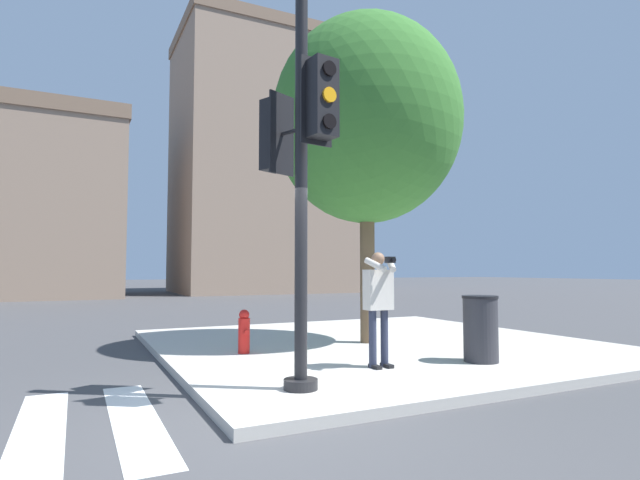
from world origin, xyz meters
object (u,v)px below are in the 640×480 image
object	(u,v)px
street_tree	(367,121)
fire_hydrant	(244,332)
person_photographer	(379,298)
trash_bin	(481,328)
traffic_signal_pole	(299,156)

from	to	relation	value
street_tree	fire_hydrant	distance (m)	4.73
street_tree	fire_hydrant	xyz separation A→B (m)	(-2.53, -0.16, -3.99)
person_photographer	street_tree	bearing A→B (deg)	62.20
fire_hydrant	person_photographer	bearing A→B (deg)	-55.68
person_photographer	trash_bin	xyz separation A→B (m)	(1.63, -0.32, -0.49)
street_tree	trash_bin	bearing A→B (deg)	-79.07
traffic_signal_pole	person_photographer	size ratio (longest dim) A/B	3.00
person_photographer	street_tree	xyz separation A→B (m)	(1.15, 2.18, 3.36)
street_tree	traffic_signal_pole	bearing A→B (deg)	-133.27
traffic_signal_pole	trash_bin	world-z (taller)	traffic_signal_pole
traffic_signal_pole	person_photographer	distance (m)	2.48
fire_hydrant	street_tree	bearing A→B (deg)	3.61
traffic_signal_pole	fire_hydrant	bearing A→B (deg)	85.70
traffic_signal_pole	fire_hydrant	distance (m)	3.65
traffic_signal_pole	fire_hydrant	xyz separation A→B (m)	(0.21, 2.75, -2.39)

